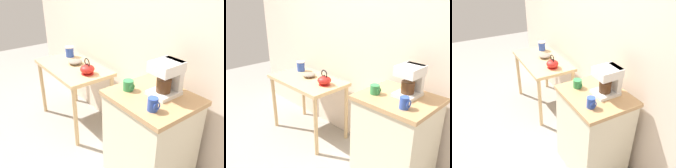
{
  "view_description": "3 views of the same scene",
  "coord_description": "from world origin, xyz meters",
  "views": [
    {
      "loc": [
        1.74,
        -1.12,
        1.76
      ],
      "look_at": [
        0.19,
        0.05,
        0.81
      ],
      "focal_mm": 38.89,
      "sensor_mm": 36.0,
      "label": 1
    },
    {
      "loc": [
        1.62,
        -1.55,
        1.71
      ],
      "look_at": [
        0.02,
        -0.0,
        0.85
      ],
      "focal_mm": 38.55,
      "sensor_mm": 36.0,
      "label": 2
    },
    {
      "loc": [
        2.04,
        -0.98,
        2.02
      ],
      "look_at": [
        0.23,
        -0.03,
        0.79
      ],
      "focal_mm": 36.44,
      "sensor_mm": 36.0,
      "label": 3
    }
  ],
  "objects": [
    {
      "name": "mug_blue",
      "position": [
        0.82,
        -0.09,
        0.94
      ],
      "size": [
        0.08,
        0.07,
        0.09
      ],
      "color": "#2D4CAD",
      "rests_on": "kitchen_counter"
    },
    {
      "name": "wooden_table",
      "position": [
        -0.58,
        0.07,
        0.64
      ],
      "size": [
        0.94,
        0.55,
        0.73
      ],
      "color": "tan",
      "rests_on": "ground_plane"
    },
    {
      "name": "back_wall",
      "position": [
        0.1,
        0.45,
        1.4
      ],
      "size": [
        4.4,
        0.1,
        2.8
      ],
      "primitive_type": "cube",
      "color": "beige",
      "rests_on": "ground_plane"
    },
    {
      "name": "bowl_stoneware",
      "position": [
        -0.61,
        0.12,
        0.76
      ],
      "size": [
        0.16,
        0.16,
        0.05
      ],
      "color": "gray",
      "rests_on": "wooden_table"
    },
    {
      "name": "coffee_maker",
      "position": [
        0.71,
        0.16,
        1.04
      ],
      "size": [
        0.18,
        0.22,
        0.26
      ],
      "color": "white",
      "rests_on": "kitchen_counter"
    },
    {
      "name": "ground_plane",
      "position": [
        0.0,
        0.0,
        0.0
      ],
      "size": [
        8.0,
        8.0,
        0.0
      ],
      "primitive_type": "plane",
      "color": "gray"
    },
    {
      "name": "kitchen_counter",
      "position": [
        0.67,
        0.07,
        0.45
      ],
      "size": [
        0.62,
        0.55,
        0.9
      ],
      "color": "beige",
      "rests_on": "ground_plane"
    },
    {
      "name": "mug_tall_green",
      "position": [
        0.5,
        -0.02,
        0.94
      ],
      "size": [
        0.09,
        0.08,
        0.08
      ],
      "color": "#338C4C",
      "rests_on": "kitchen_counter"
    },
    {
      "name": "canister_enamel",
      "position": [
        -0.87,
        0.19,
        0.8
      ],
      "size": [
        0.1,
        0.1,
        0.13
      ],
      "color": "#2D4CAD",
      "rests_on": "wooden_table"
    },
    {
      "name": "teakettle",
      "position": [
        -0.28,
        0.08,
        0.79
      ],
      "size": [
        0.19,
        0.15,
        0.18
      ],
      "color": "red",
      "rests_on": "wooden_table"
    }
  ]
}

